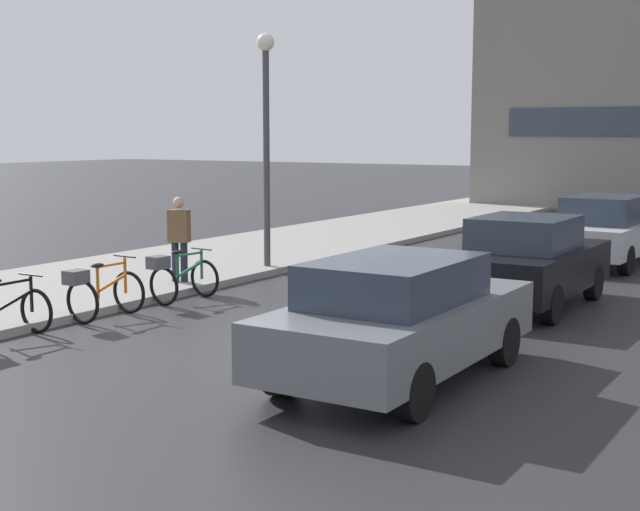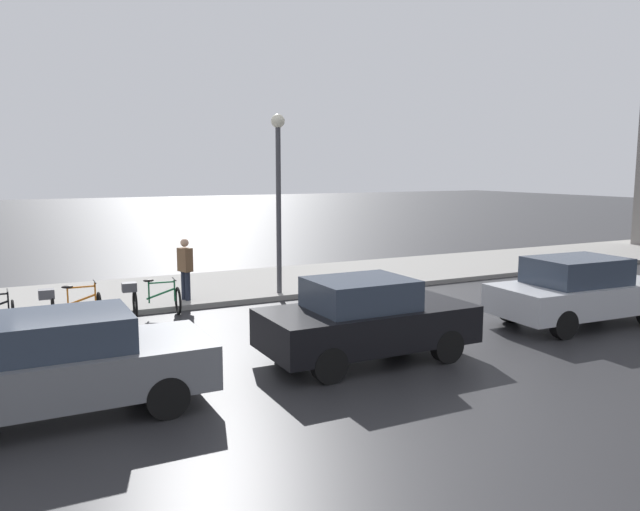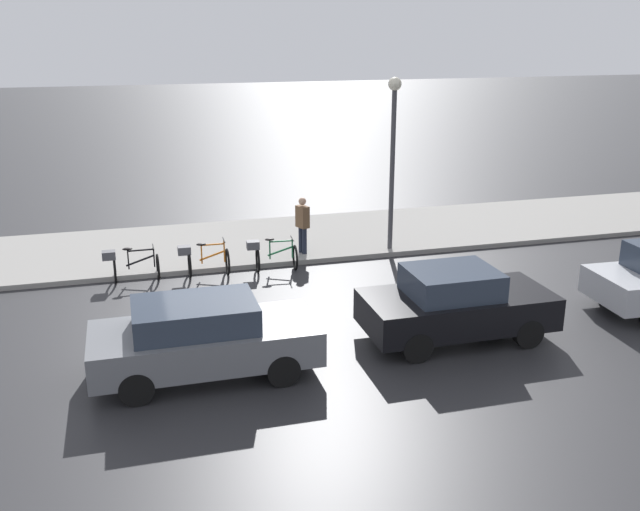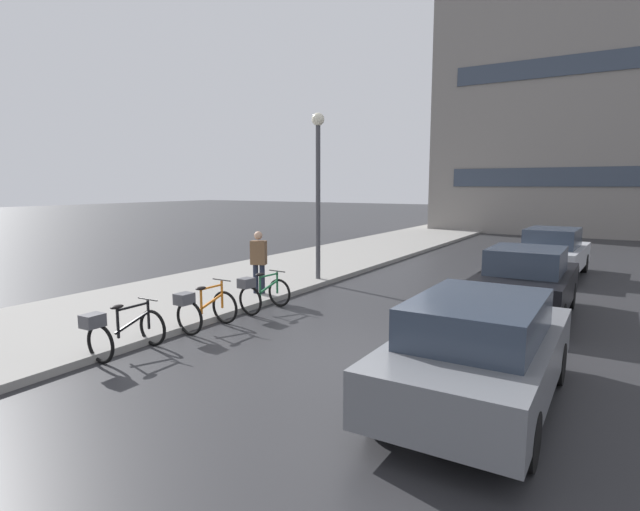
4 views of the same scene
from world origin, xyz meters
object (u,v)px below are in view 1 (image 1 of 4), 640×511
object	(u,v)px
bicycle_second	(100,291)
streetlamp	(266,119)
bicycle_third	(178,276)
car_black	(526,262)
car_silver	(606,230)
car_grey	(399,317)
pedestrian	(179,237)

from	to	relation	value
bicycle_second	streetlamp	bearing A→B (deg)	96.42
bicycle_third	streetlamp	world-z (taller)	streetlamp
bicycle_second	car_black	size ratio (longest dim) A/B	0.33
car_silver	car_grey	bearing A→B (deg)	-88.20
pedestrian	streetlamp	xyz separation A→B (m)	(0.24, 2.62, 2.31)
bicycle_second	streetlamp	xyz separation A→B (m)	(-0.63, 5.61, 2.84)
streetlamp	car_silver	bearing A→B (deg)	40.01
bicycle_second	bicycle_third	distance (m)	1.85
car_black	pedestrian	xyz separation A→B (m)	(-6.36, -1.78, 0.22)
car_grey	pedestrian	distance (m)	7.55
car_silver	pedestrian	xyz separation A→B (m)	(-6.25, -7.66, 0.22)
car_grey	car_black	distance (m)	5.42
car_silver	bicycle_second	bearing A→B (deg)	-116.80
bicycle_second	car_silver	distance (m)	11.94
car_silver	streetlamp	xyz separation A→B (m)	(-6.01, -5.05, 2.52)
bicycle_third	streetlamp	size ratio (longest dim) A/B	0.27
car_silver	streetlamp	distance (m)	8.24
bicycle_third	streetlamp	xyz separation A→B (m)	(-0.71, 3.76, 2.84)
bicycle_third	car_grey	bearing A→B (deg)	-23.82
car_black	car_grey	bearing A→B (deg)	-87.33
car_grey	streetlamp	xyz separation A→B (m)	(-6.37, 6.26, 2.53)
bicycle_third	car_black	distance (m)	6.15
streetlamp	car_grey	bearing A→B (deg)	-44.50
pedestrian	bicycle_third	bearing A→B (deg)	-50.23
car_grey	pedestrian	bearing A→B (deg)	151.16
bicycle_second	car_grey	size ratio (longest dim) A/B	0.31
car_silver	bicycle_third	bearing A→B (deg)	-121.06
bicycle_third	pedestrian	size ratio (longest dim) A/B	0.78
bicycle_third	car_grey	world-z (taller)	car_grey
pedestrian	bicycle_second	bearing A→B (deg)	-73.70
car_silver	pedestrian	size ratio (longest dim) A/B	2.43
bicycle_second	streetlamp	size ratio (longest dim) A/B	0.26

